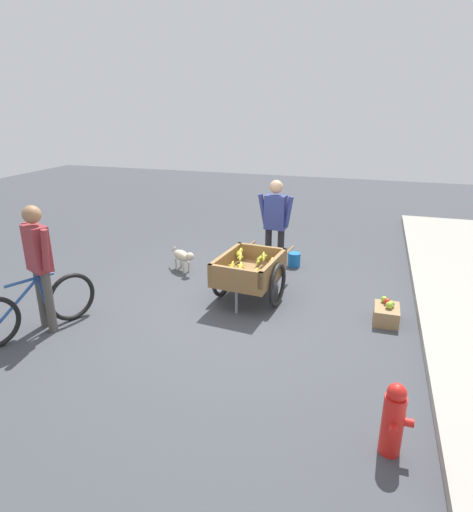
% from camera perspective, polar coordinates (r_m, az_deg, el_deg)
% --- Properties ---
extents(ground_plane, '(24.00, 24.00, 0.00)m').
position_cam_1_polar(ground_plane, '(6.30, -1.13, -6.78)').
color(ground_plane, '#3D3F44').
extents(fruit_cart, '(1.72, 1.00, 0.69)m').
position_cam_1_polar(fruit_cart, '(6.38, 1.68, -2.16)').
color(fruit_cart, olive).
rests_on(fruit_cart, ground).
extents(vendor_person, '(0.23, 0.60, 1.61)m').
position_cam_1_polar(vendor_person, '(7.23, 5.10, 4.81)').
color(vendor_person, black).
rests_on(vendor_person, ground).
extents(bicycle, '(1.53, 0.78, 0.85)m').
position_cam_1_polar(bicycle, '(6.05, -24.94, -6.16)').
color(bicycle, black).
rests_on(bicycle, ground).
extents(cyclist_person, '(0.32, 0.53, 1.64)m').
position_cam_1_polar(cyclist_person, '(5.88, -24.46, -0.19)').
color(cyclist_person, '#4C4742').
rests_on(cyclist_person, ground).
extents(dog, '(0.43, 0.57, 0.40)m').
position_cam_1_polar(dog, '(7.59, -7.02, -0.03)').
color(dog, beige).
rests_on(dog, ground).
extents(fire_hydrant, '(0.25, 0.25, 0.67)m').
position_cam_1_polar(fire_hydrant, '(4.02, 19.83, -19.45)').
color(fire_hydrant, red).
rests_on(fire_hydrant, ground).
extents(plastic_bucket, '(0.23, 0.23, 0.25)m').
position_cam_1_polar(plastic_bucket, '(7.87, 7.54, -0.46)').
color(plastic_bucket, '#1966B2').
rests_on(plastic_bucket, ground).
extents(apple_crate, '(0.44, 0.32, 0.32)m').
position_cam_1_polar(apple_crate, '(6.20, 19.01, -7.11)').
color(apple_crate, '#99754C').
rests_on(apple_crate, ground).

